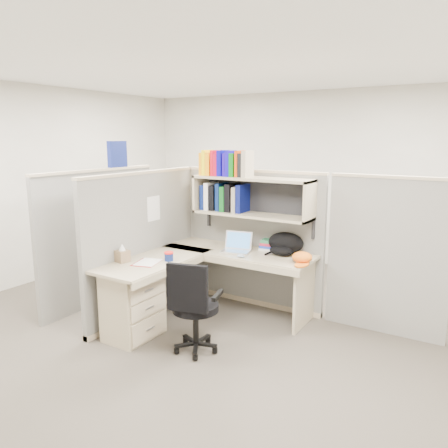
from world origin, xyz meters
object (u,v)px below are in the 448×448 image
Objects in this scene: laptop at (236,242)px; backpack at (284,244)px; desk at (162,291)px; snack_canister at (169,256)px; task_chair at (194,321)px.

backpack is (0.50, 0.19, 0.01)m from laptop.
laptop reaches higher than desk.
snack_canister is 0.81m from task_chair.
laptop is 0.77× the size of backpack.
desk is 5.59× the size of laptop.
laptop is 0.80m from snack_canister.
desk is at bearing -88.41° from snack_canister.
task_chair is at bearing -21.89° from desk.
desk is at bearing -129.87° from laptop.
snack_canister is at bearing 148.18° from task_chair.
laptop is 0.34× the size of task_chair.
task_chair is at bearing -94.29° from laptop.
task_chair is at bearing -31.82° from snack_canister.
task_chair reaches higher than snack_canister.
backpack is 1.37m from task_chair.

